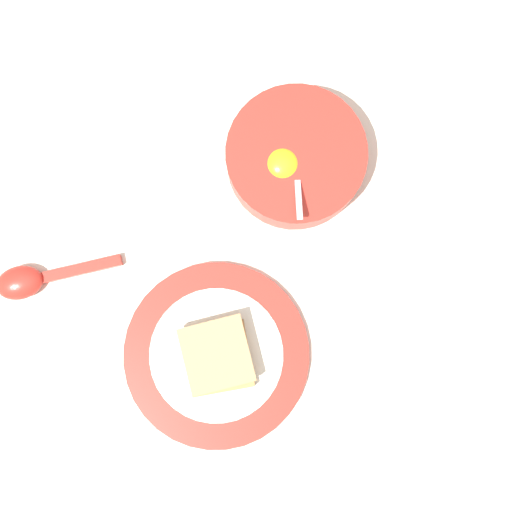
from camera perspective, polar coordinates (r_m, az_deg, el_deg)
ground_plane at (r=0.91m, az=-11.82°, el=-0.59°), size 3.00×3.00×0.00m
egg_bowl at (r=0.89m, az=3.16°, el=7.83°), size 0.17×0.17×0.08m
toast_plate at (r=0.89m, az=-3.18°, el=-7.92°), size 0.23×0.23×0.01m
toast_sandwich at (r=0.86m, az=-3.11°, el=-8.02°), size 0.11×0.11×0.03m
soup_spoon at (r=0.92m, az=-17.46°, el=-1.84°), size 0.15×0.10×0.03m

